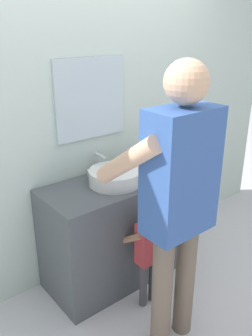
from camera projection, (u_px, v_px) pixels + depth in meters
ground_plane at (138, 293)px, 2.79m from camera, size 14.00×14.00×0.00m
back_wall at (88, 110)px, 2.73m from camera, size 4.40×0.10×2.70m
vanity_cabinet at (114, 231)px, 2.84m from camera, size 1.11×0.54×0.85m
sink_basin at (115, 177)px, 2.65m from camera, size 0.40×0.40×0.11m
faucet at (97, 165)px, 2.81m from camera, size 0.18×0.14×0.18m
toothbrush_cup at (154, 166)px, 2.87m from camera, size 0.07×0.07×0.21m
child_toddler at (148, 248)px, 2.53m from camera, size 0.25×0.25×0.81m
adult_parent at (177, 190)px, 2.02m from camera, size 0.56×0.59×1.81m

